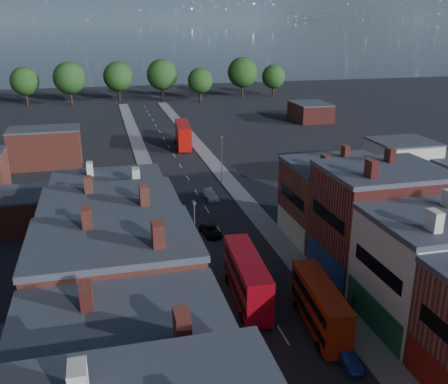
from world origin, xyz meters
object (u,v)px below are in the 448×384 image
ped_3 (352,302)px  car_1 (348,359)px  bus_2 (183,135)px  car_3 (211,195)px  bus_1 (320,305)px  car_2 (211,230)px  ped_1 (207,368)px  bus_0 (247,277)px

ped_3 → car_1: bearing=129.3°
bus_2 → car_3: bus_2 is taller
bus_1 → car_1: bus_1 is taller
bus_1 → car_2: bearing=107.3°
ped_3 → ped_1: bearing=90.0°
car_1 → car_3: car_3 is taller
bus_0 → car_1: bearing=-62.4°
bus_2 → car_2: 47.82m
bus_2 → car_1: size_ratio=3.49×
bus_1 → car_3: 36.13m
car_1 → car_2: size_ratio=0.81×
bus_1 → ped_1: size_ratio=6.29×
ped_1 → bus_0: bearing=-125.7°
car_2 → car_3: 13.77m
bus_0 → ped_1: bearing=-117.7°
car_1 → ped_3: 8.33m
car_3 → ped_3: ped_3 is taller
bus_0 → car_1: bus_0 is taller
bus_2 → ped_1: 75.07m
ped_1 → bus_2: bearing=-102.6°
ped_1 → ped_3: bearing=-163.2°
car_2 → ped_1: (-6.25, -26.72, 0.33)m
ped_1 → ped_3: 16.51m
ped_3 → bus_2: bearing=-17.2°
bus_2 → ped_1: size_ratio=7.60×
car_3 → ped_1: bearing=-105.4°
bus_2 → bus_1: bearing=-84.2°
car_1 → car_3: (-1.96, 41.42, 0.02)m
bus_0 → ped_3: size_ratio=6.63×
bus_1 → ped_1: 12.01m
car_1 → ped_3: ped_3 is taller
car_1 → ped_3: (4.11, 7.24, 0.38)m
car_1 → car_2: car_2 is taller
bus_0 → ped_1: bus_0 is taller
bus_1 → car_1: bearing=-84.0°
bus_1 → car_3: (-1.87, 36.04, -1.75)m
car_3 → ped_3: 34.72m
bus_1 → ped_1: bearing=-154.9°
ped_1 → ped_3: ped_3 is taller
bus_0 → car_1: 12.69m
bus_2 → car_3: 34.24m
bus_2 → bus_0: bearing=-88.6°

